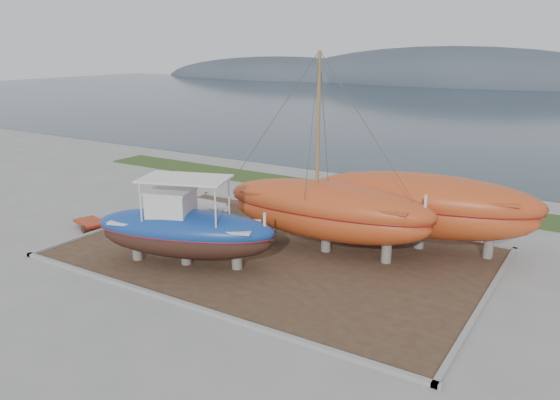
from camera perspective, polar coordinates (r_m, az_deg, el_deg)
The scene contains 10 objects.
ground at distance 21.76m, azimuth -6.21°, elevation -8.85°, with size 140.00×140.00×0.00m, color gray.
dirt_patch at distance 24.74m, azimuth -0.46°, elevation -5.56°, with size 18.00×12.00×0.06m, color #422D1E.
curb_frame at distance 24.72m, azimuth -0.46°, elevation -5.46°, with size 18.60×12.60×0.15m, color gray, non-canonical shape.
grass_strip at distance 34.50m, azimuth 9.87°, elevation 0.45°, with size 44.00×3.00×0.08m, color #284219.
sea at distance 86.78m, azimuth 23.98°, elevation 8.50°, with size 260.00×100.00×0.04m, color #1B2D36, non-canonical shape.
blue_caique at distance 23.21m, azimuth -9.93°, elevation -2.24°, with size 7.84×2.45×3.78m, color navy, non-canonical shape.
white_dinghy at distance 28.94m, azimuth -8.93°, elevation -1.16°, with size 4.19×1.57×1.26m, color silver, non-canonical shape.
orange_sailboat at distance 23.77m, azimuth 5.05°, elevation 4.62°, with size 9.78×2.88×8.79m, color #B0421B, non-canonical shape.
orange_bare_hull at distance 25.54m, azimuth 14.53°, elevation -1.28°, with size 10.36×3.11×3.40m, color #B0421B, non-canonical shape.
red_trailer at distance 29.76m, azimuth -19.20°, elevation -2.42°, with size 2.61×1.30×0.37m, color #AE2E13, non-canonical shape.
Camera 1 is at (12.41, -15.41, 9.05)m, focal length 35.00 mm.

